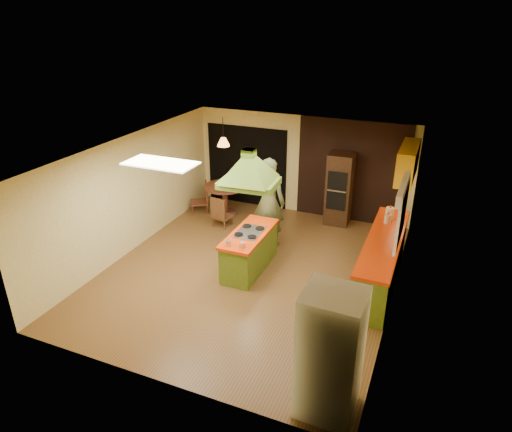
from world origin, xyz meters
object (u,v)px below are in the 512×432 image
at_px(man, 268,202).
at_px(kitchen_island, 249,251).
at_px(wall_oven, 339,189).
at_px(canister_large, 390,213).
at_px(dining_table, 225,194).
at_px(refrigerator, 330,354).

bearing_deg(man, kitchen_island, 88.59).
bearing_deg(wall_oven, canister_large, -46.94).
distance_m(kitchen_island, dining_table, 2.81).
xyz_separation_m(dining_table, canister_large, (4.12, -0.78, 0.50)).
relative_size(refrigerator, dining_table, 1.74).
xyz_separation_m(man, dining_table, (-1.61, 1.11, -0.46)).
bearing_deg(dining_table, canister_large, -10.70).
xyz_separation_m(wall_oven, canister_large, (1.35, -1.38, 0.16)).
height_order(refrigerator, wall_oven, refrigerator).
height_order(kitchen_island, wall_oven, wall_oven).
xyz_separation_m(kitchen_island, dining_table, (-1.66, 2.27, 0.13)).
relative_size(man, wall_oven, 1.14).
distance_m(dining_table, canister_large, 4.22).
height_order(man, dining_table, man).
bearing_deg(kitchen_island, refrigerator, -50.84).
bearing_deg(dining_table, man, -34.54).
height_order(kitchen_island, refrigerator, refrigerator).
bearing_deg(canister_large, wall_oven, 134.24).
xyz_separation_m(refrigerator, dining_table, (-4.00, 5.14, -0.35)).
bearing_deg(dining_table, kitchen_island, -53.84).
xyz_separation_m(man, canister_large, (2.51, 0.33, 0.04)).
xyz_separation_m(refrigerator, canister_large, (0.12, 4.37, 0.14)).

